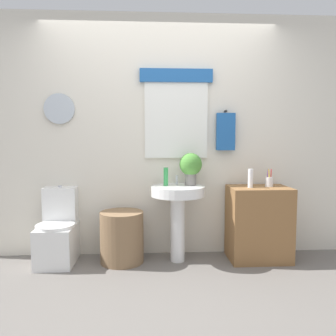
% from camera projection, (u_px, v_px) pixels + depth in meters
% --- Properties ---
extents(ground_plane, '(8.00, 8.00, 0.00)m').
position_uv_depth(ground_plane, '(164.00, 300.00, 2.67)').
color(ground_plane, slate).
extents(back_wall, '(4.40, 0.18, 2.60)m').
position_uv_depth(back_wall, '(159.00, 136.00, 3.69)').
color(back_wall, silver).
rests_on(back_wall, ground_plane).
extents(toilet, '(0.38, 0.51, 0.78)m').
position_uv_depth(toilet, '(58.00, 234.00, 3.46)').
color(toilet, white).
rests_on(toilet, ground_plane).
extents(laundry_hamper, '(0.45, 0.45, 0.53)m').
position_uv_depth(laundry_hamper, '(122.00, 237.00, 3.47)').
color(laundry_hamper, '#846647').
rests_on(laundry_hamper, ground_plane).
extents(pedestal_sink, '(0.55, 0.55, 0.79)m').
position_uv_depth(pedestal_sink, '(178.00, 204.00, 3.47)').
color(pedestal_sink, white).
rests_on(pedestal_sink, ground_plane).
extents(faucet, '(0.03, 0.03, 0.10)m').
position_uv_depth(faucet, '(177.00, 180.00, 3.57)').
color(faucet, silver).
rests_on(faucet, pedestal_sink).
extents(wooden_cabinet, '(0.62, 0.44, 0.77)m').
position_uv_depth(wooden_cabinet, '(258.00, 223.00, 3.53)').
color(wooden_cabinet, olive).
rests_on(wooden_cabinet, ground_plane).
extents(soap_bottle, '(0.05, 0.05, 0.19)m').
position_uv_depth(soap_bottle, '(166.00, 177.00, 3.49)').
color(soap_bottle, green).
rests_on(soap_bottle, pedestal_sink).
extents(potted_plant, '(0.24, 0.24, 0.34)m').
position_uv_depth(potted_plant, '(191.00, 166.00, 3.50)').
color(potted_plant, slate).
rests_on(potted_plant, pedestal_sink).
extents(lotion_bottle, '(0.05, 0.05, 0.19)m').
position_uv_depth(lotion_bottle, '(250.00, 178.00, 3.45)').
color(lotion_bottle, white).
rests_on(lotion_bottle, wooden_cabinet).
extents(toothbrush_cup, '(0.08, 0.08, 0.19)m').
position_uv_depth(toothbrush_cup, '(269.00, 182.00, 3.52)').
color(toothbrush_cup, silver).
rests_on(toothbrush_cup, wooden_cabinet).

